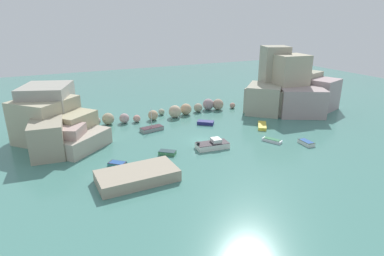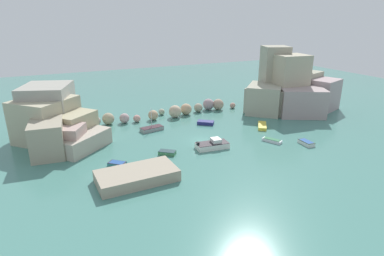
{
  "view_description": "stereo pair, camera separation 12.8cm",
  "coord_description": "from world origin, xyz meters",
  "px_view_note": "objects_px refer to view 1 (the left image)",
  "views": [
    {
      "loc": [
        -22.75,
        -44.54,
        19.78
      ],
      "look_at": [
        0.0,
        3.83,
        1.0
      ],
      "focal_mm": 30.08,
      "sensor_mm": 36.0,
      "label": 1
    },
    {
      "loc": [
        -22.63,
        -44.6,
        19.78
      ],
      "look_at": [
        0.0,
        3.83,
        1.0
      ],
      "focal_mm": 30.08,
      "sensor_mm": 36.0,
      "label": 2
    }
  ],
  "objects_px": {
    "stone_dock": "(137,176)",
    "moored_boat_5": "(92,136)",
    "moored_boat_7": "(262,126)",
    "moored_boat_0": "(272,140)",
    "moored_boat_3": "(213,145)",
    "moored_boat_8": "(167,153)",
    "moored_boat_6": "(206,123)",
    "moored_boat_1": "(152,129)",
    "moored_boat_2": "(306,143)",
    "moored_boat_4": "(117,164)"
  },
  "relations": [
    {
      "from": "stone_dock",
      "to": "moored_boat_1",
      "type": "xyz_separation_m",
      "value": [
        7.64,
        17.18,
        -0.36
      ]
    },
    {
      "from": "moored_boat_3",
      "to": "moored_boat_5",
      "type": "xyz_separation_m",
      "value": [
        -16.5,
        13.17,
        -0.36
      ]
    },
    {
      "from": "moored_boat_3",
      "to": "moored_boat_4",
      "type": "bearing_deg",
      "value": -175.59
    },
    {
      "from": "moored_boat_1",
      "to": "moored_boat_3",
      "type": "distance_m",
      "value": 13.35
    },
    {
      "from": "moored_boat_1",
      "to": "moored_boat_5",
      "type": "height_order",
      "value": "moored_boat_1"
    },
    {
      "from": "moored_boat_2",
      "to": "moored_boat_5",
      "type": "height_order",
      "value": "moored_boat_2"
    },
    {
      "from": "stone_dock",
      "to": "moored_boat_4",
      "type": "xyz_separation_m",
      "value": [
        -1.28,
        5.61,
        -0.49
      ]
    },
    {
      "from": "moored_boat_0",
      "to": "moored_boat_6",
      "type": "relative_size",
      "value": 0.98
    },
    {
      "from": "stone_dock",
      "to": "moored_boat_2",
      "type": "relative_size",
      "value": 3.59
    },
    {
      "from": "moored_boat_6",
      "to": "moored_boat_4",
      "type": "bearing_deg",
      "value": -114.11
    },
    {
      "from": "moored_boat_4",
      "to": "moored_boat_6",
      "type": "bearing_deg",
      "value": 70.71
    },
    {
      "from": "moored_boat_2",
      "to": "moored_boat_6",
      "type": "distance_m",
      "value": 18.92
    },
    {
      "from": "moored_boat_2",
      "to": "moored_boat_3",
      "type": "height_order",
      "value": "moored_boat_3"
    },
    {
      "from": "moored_boat_2",
      "to": "moored_boat_8",
      "type": "height_order",
      "value": "moored_boat_2"
    },
    {
      "from": "moored_boat_0",
      "to": "moored_boat_5",
      "type": "xyz_separation_m",
      "value": [
        -26.66,
        15.02,
        -0.05
      ]
    },
    {
      "from": "moored_boat_2",
      "to": "moored_boat_6",
      "type": "bearing_deg",
      "value": -145.39
    },
    {
      "from": "stone_dock",
      "to": "moored_boat_2",
      "type": "xyz_separation_m",
      "value": [
        28.16,
        0.19,
        -0.4
      ]
    },
    {
      "from": "moored_boat_2",
      "to": "stone_dock",
      "type": "bearing_deg",
      "value": -87.0
    },
    {
      "from": "stone_dock",
      "to": "moored_boat_8",
      "type": "xyz_separation_m",
      "value": [
        6.37,
        6.05,
        -0.43
      ]
    },
    {
      "from": "moored_boat_0",
      "to": "stone_dock",
      "type": "bearing_deg",
      "value": 70.68
    },
    {
      "from": "moored_boat_6",
      "to": "moored_boat_0",
      "type": "bearing_deg",
      "value": -28.71
    },
    {
      "from": "moored_boat_3",
      "to": "moored_boat_8",
      "type": "bearing_deg",
      "value": 179.7
    },
    {
      "from": "stone_dock",
      "to": "moored_boat_1",
      "type": "distance_m",
      "value": 18.81
    },
    {
      "from": "moored_boat_0",
      "to": "moored_boat_6",
      "type": "distance_m",
      "value": 14.02
    },
    {
      "from": "moored_boat_0",
      "to": "moored_boat_5",
      "type": "distance_m",
      "value": 30.6
    },
    {
      "from": "moored_boat_0",
      "to": "moored_boat_3",
      "type": "distance_m",
      "value": 10.33
    },
    {
      "from": "moored_boat_2",
      "to": "moored_boat_4",
      "type": "xyz_separation_m",
      "value": [
        -29.44,
        5.42,
        -0.09
      ]
    },
    {
      "from": "moored_boat_5",
      "to": "stone_dock",
      "type": "bearing_deg",
      "value": -75.5
    },
    {
      "from": "stone_dock",
      "to": "moored_boat_5",
      "type": "height_order",
      "value": "stone_dock"
    },
    {
      "from": "moored_boat_2",
      "to": "moored_boat_7",
      "type": "relative_size",
      "value": 0.64
    },
    {
      "from": "moored_boat_2",
      "to": "moored_boat_7",
      "type": "distance_m",
      "value": 10.02
    },
    {
      "from": "stone_dock",
      "to": "moored_boat_5",
      "type": "distance_m",
      "value": 18.68
    },
    {
      "from": "moored_boat_5",
      "to": "moored_boat_0",
      "type": "bearing_deg",
      "value": -23.52
    },
    {
      "from": "moored_boat_3",
      "to": "moored_boat_6",
      "type": "height_order",
      "value": "moored_boat_3"
    },
    {
      "from": "moored_boat_7",
      "to": "moored_boat_0",
      "type": "bearing_deg",
      "value": 11.39
    },
    {
      "from": "stone_dock",
      "to": "moored_boat_1",
      "type": "relative_size",
      "value": 2.29
    },
    {
      "from": "moored_boat_2",
      "to": "moored_boat_7",
      "type": "bearing_deg",
      "value": -169.98
    },
    {
      "from": "moored_boat_0",
      "to": "moored_boat_7",
      "type": "xyz_separation_m",
      "value": [
        3.01,
        6.68,
        0.04
      ]
    },
    {
      "from": "moored_boat_1",
      "to": "moored_boat_2",
      "type": "xyz_separation_m",
      "value": [
        20.52,
        -16.99,
        -0.04
      ]
    },
    {
      "from": "moored_boat_1",
      "to": "moored_boat_7",
      "type": "xyz_separation_m",
      "value": [
        19.23,
        -7.06,
        -0.07
      ]
    },
    {
      "from": "moored_boat_0",
      "to": "moored_boat_4",
      "type": "xyz_separation_m",
      "value": [
        -25.14,
        2.16,
        -0.02
      ]
    },
    {
      "from": "stone_dock",
      "to": "moored_boat_2",
      "type": "bearing_deg",
      "value": 0.38
    },
    {
      "from": "moored_boat_3",
      "to": "moored_boat_8",
      "type": "distance_m",
      "value": 7.38
    },
    {
      "from": "moored_boat_7",
      "to": "moored_boat_6",
      "type": "bearing_deg",
      "value": -89.32
    },
    {
      "from": "moored_boat_3",
      "to": "moored_boat_4",
      "type": "xyz_separation_m",
      "value": [
        -14.98,
        0.31,
        -0.33
      ]
    },
    {
      "from": "stone_dock",
      "to": "moored_boat_7",
      "type": "height_order",
      "value": "stone_dock"
    },
    {
      "from": "moored_boat_3",
      "to": "moored_boat_7",
      "type": "relative_size",
      "value": 1.23
    },
    {
      "from": "moored_boat_2",
      "to": "moored_boat_0",
      "type": "bearing_deg",
      "value": -124.49
    },
    {
      "from": "moored_boat_2",
      "to": "moored_boat_5",
      "type": "bearing_deg",
      "value": -117.93
    },
    {
      "from": "moored_boat_4",
      "to": "moored_boat_8",
      "type": "relative_size",
      "value": 0.97
    }
  ]
}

